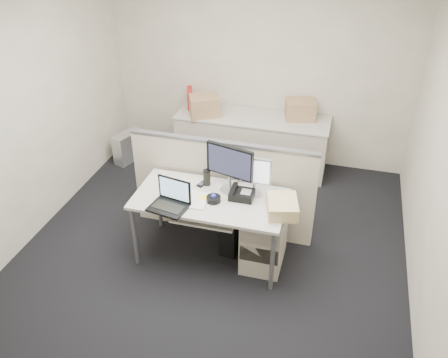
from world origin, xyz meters
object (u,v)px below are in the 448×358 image
(desk_phone, at_px, (242,195))
(desk, at_px, (210,203))
(monitor_main, at_px, (230,169))
(laptop, at_px, (167,197))

(desk_phone, bearing_deg, desk, -165.35)
(monitor_main, bearing_deg, laptop, -121.66)
(desk, bearing_deg, laptop, -139.79)
(desk, bearing_deg, monitor_main, 50.19)
(desk, relative_size, desk_phone, 6.41)
(laptop, height_order, desk_phone, laptop)
(desk, height_order, monitor_main, monitor_main)
(desk, distance_m, monitor_main, 0.39)
(desk, relative_size, monitor_main, 3.00)
(laptop, distance_m, desk_phone, 0.73)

